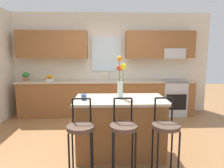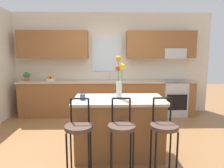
% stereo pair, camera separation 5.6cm
% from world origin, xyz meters
% --- Properties ---
extents(ground_plane, '(14.00, 14.00, 0.00)m').
position_xyz_m(ground_plane, '(0.00, 0.00, 0.00)').
color(ground_plane, olive).
extents(back_wall_assembly, '(5.60, 0.50, 2.70)m').
position_xyz_m(back_wall_assembly, '(0.03, 1.98, 1.51)').
color(back_wall_assembly, beige).
rests_on(back_wall_assembly, ground).
extents(counter_run, '(4.56, 0.64, 0.92)m').
position_xyz_m(counter_run, '(0.00, 1.70, 0.47)').
color(counter_run, brown).
rests_on(counter_run, ground).
extents(sink_faucet, '(0.02, 0.13, 0.23)m').
position_xyz_m(sink_faucet, '(0.07, 1.84, 1.06)').
color(sink_faucet, '#B7BABC').
rests_on(sink_faucet, counter_run).
extents(oven_range, '(0.60, 0.64, 0.92)m').
position_xyz_m(oven_range, '(1.75, 1.68, 0.46)').
color(oven_range, '#B7BABC').
rests_on(oven_range, ground).
extents(kitchen_island, '(1.42, 0.79, 0.92)m').
position_xyz_m(kitchen_island, '(0.18, -0.44, 0.46)').
color(kitchen_island, brown).
rests_on(kitchen_island, ground).
extents(bar_stool_near, '(0.36, 0.36, 1.04)m').
position_xyz_m(bar_stool_near, '(-0.37, -1.04, 0.64)').
color(bar_stool_near, black).
rests_on(bar_stool_near, ground).
extents(bar_stool_middle, '(0.36, 0.36, 1.04)m').
position_xyz_m(bar_stool_middle, '(0.18, -1.04, 0.64)').
color(bar_stool_middle, black).
rests_on(bar_stool_middle, ground).
extents(bar_stool_far, '(0.36, 0.36, 1.04)m').
position_xyz_m(bar_stool_far, '(0.73, -1.04, 0.64)').
color(bar_stool_far, black).
rests_on(bar_stool_far, ground).
extents(flower_vase, '(0.15, 0.13, 0.66)m').
position_xyz_m(flower_vase, '(0.19, -0.41, 1.26)').
color(flower_vase, silver).
rests_on(flower_vase, kitchen_island).
extents(mug_ceramic, '(0.08, 0.08, 0.09)m').
position_xyz_m(mug_ceramic, '(-0.37, -0.53, 0.97)').
color(mug_ceramic, '#33518C').
rests_on(mug_ceramic, kitchen_island).
extents(fruit_bowl_oranges, '(0.24, 0.24, 0.16)m').
position_xyz_m(fruit_bowl_oranges, '(-1.48, 1.70, 0.98)').
color(fruit_bowl_oranges, silver).
rests_on(fruit_bowl_oranges, counter_run).
extents(potted_plant_small, '(0.20, 0.14, 0.23)m').
position_xyz_m(potted_plant_small, '(-2.09, 1.70, 1.05)').
color(potted_plant_small, '#9E5B3D').
rests_on(potted_plant_small, counter_run).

